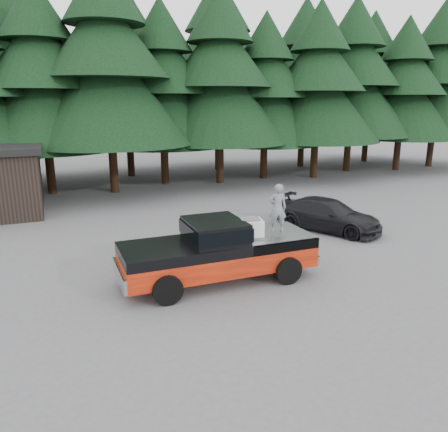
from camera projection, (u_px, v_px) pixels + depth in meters
name	position (u px, v px, depth m)	size (l,w,h in m)	color
ground	(217.00, 277.00, 13.65)	(120.00, 120.00, 0.00)	#515153
pickup_truck	(218.00, 260.00, 13.20)	(6.00, 2.04, 1.33)	red
truck_cab	(215.00, 230.00, 12.91)	(1.66, 1.90, 0.59)	black
air_compressor	(250.00, 229.00, 13.15)	(0.76, 0.63, 0.52)	silver
man_on_bed	(278.00, 208.00, 13.51)	(0.56, 0.37, 1.55)	slate
parked_car	(328.00, 215.00, 18.42)	(1.84, 4.54, 1.32)	black
treeline	(124.00, 61.00, 27.23)	(60.15, 16.05, 17.50)	black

